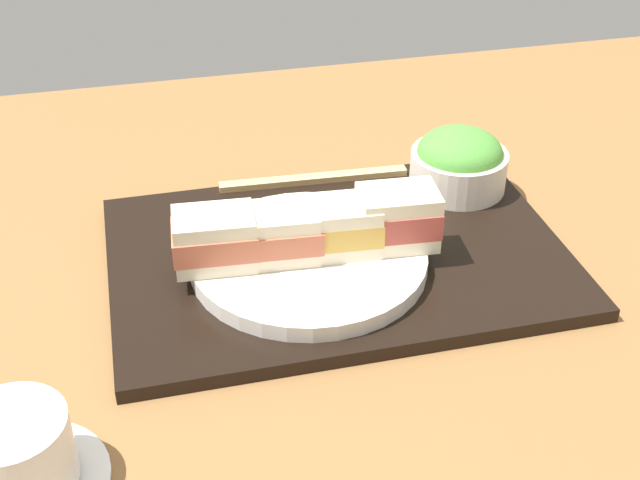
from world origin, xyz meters
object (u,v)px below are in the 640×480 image
salad_bowl (459,162)px  chopsticks_pair (314,179)px  sandwich_farmost (215,239)px  coffee_cup (17,456)px  sandwich_plate (309,259)px  sandwich_inner_near (339,227)px  sandwich_inner_far (278,234)px  sandwich_nearmost (399,217)px

salad_bowl → chopsticks_pair: size_ratio=0.50×
sandwich_farmost → coffee_cup: (16.90, 20.09, -2.69)cm
salad_bowl → sandwich_plate: bearing=29.5°
sandwich_farmost → salad_bowl: 29.96cm
coffee_cup → salad_bowl: bearing=-145.7°
sandwich_inner_near → sandwich_inner_far: size_ratio=0.97×
sandwich_farmost → chopsticks_pair: 20.51cm
sandwich_inner_far → coffee_cup: bearing=41.1°
chopsticks_pair → sandwich_farmost: bearing=49.9°
sandwich_nearmost → sandwich_inner_far: size_ratio=0.95×
sandwich_inner_far → sandwich_farmost: sandwich_farmost is taller
sandwich_nearmost → chopsticks_pair: size_ratio=0.37×
sandwich_inner_near → sandwich_inner_far: bearing=-2.5°
sandwich_nearmost → coffee_cup: bearing=29.4°
sandwich_nearmost → sandwich_farmost: size_ratio=0.97×
sandwich_inner_far → sandwich_inner_near: bearing=177.5°
sandwich_plate → salad_bowl: 22.28cm
sandwich_plate → sandwich_nearmost: bearing=177.5°
sandwich_inner_near → chopsticks_pair: bearing=-94.7°
sandwich_plate → sandwich_inner_near: bearing=177.5°
sandwich_nearmost → salad_bowl: sandwich_nearmost is taller
sandwich_nearmost → sandwich_farmost: (17.49, -0.75, -0.23)cm
sandwich_inner_near → salad_bowl: salad_bowl is taller
sandwich_plate → salad_bowl: bearing=-150.5°
sandwich_inner_far → salad_bowl: size_ratio=0.79×
sandwich_nearmost → sandwich_inner_near: sandwich_nearmost is taller
sandwich_plate → coffee_cup: size_ratio=1.82×
sandwich_inner_far → coffee_cup: 30.27cm
sandwich_nearmost → sandwich_inner_far: 11.67cm
sandwich_nearmost → coffee_cup: size_ratio=0.63×
sandwich_farmost → salad_bowl: bearing=-159.4°
sandwich_plate → sandwich_inner_near: size_ratio=2.82×
sandwich_inner_near → salad_bowl: size_ratio=0.76×
sandwich_plate → sandwich_nearmost: size_ratio=2.88×
sandwich_inner_near → salad_bowl: bearing=-146.0°
sandwich_inner_near → chopsticks_pair: size_ratio=0.38×
sandwich_plate → sandwich_inner_far: (2.91, -0.13, 3.28)cm
salad_bowl → sandwich_inner_far: bearing=25.9°
coffee_cup → sandwich_nearmost: bearing=-150.6°
sandwich_farmost → sandwich_nearmost: bearing=177.5°
sandwich_farmost → coffee_cup: sandwich_farmost is taller
sandwich_nearmost → salad_bowl: (-10.54, -11.29, -1.31)cm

